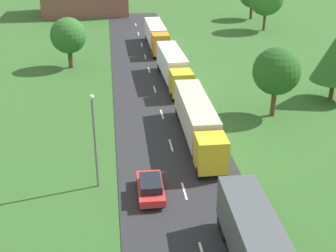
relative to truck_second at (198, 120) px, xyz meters
name	(u,v)px	position (x,y,z in m)	size (l,w,h in m)	color
road	(186,196)	(-2.57, -9.04, -2.11)	(10.00, 140.00, 0.06)	#2B2B30
lane_marking_centre	(191,213)	(-2.57, -11.26, -2.07)	(0.16, 124.33, 0.01)	white
truck_second	(198,120)	(0.00, 0.00, 0.00)	(2.63, 14.22, 3.61)	yellow
truck_third	(173,66)	(0.00, 16.27, 0.03)	(2.86, 13.10, 3.72)	yellow
truck_fourth	(156,35)	(-0.39, 32.82, -0.02)	(2.63, 13.02, 3.55)	orange
car_third	(150,187)	(-5.19, -8.66, -1.31)	(1.95, 4.37, 1.48)	red
lamppost_second	(95,137)	(-9.11, -6.70, 2.15)	(0.36, 0.36, 7.63)	slate
tree_oak	(68,36)	(-13.14, 24.31, 2.32)	(4.81, 4.81, 6.89)	#513823
tree_pine	(277,71)	(8.93, 4.87, 2.71)	(4.88, 4.88, 7.31)	#513823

